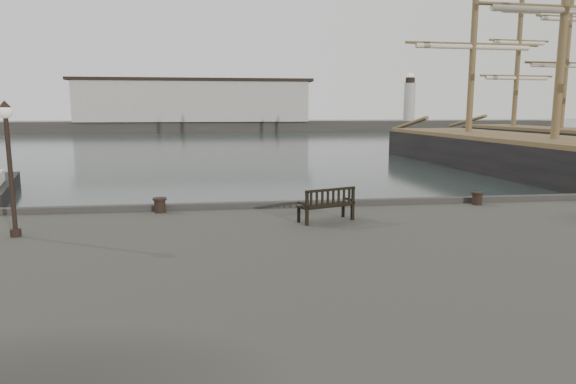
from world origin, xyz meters
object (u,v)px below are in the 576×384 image
at_px(bollard_left, 160,205).
at_px(bollard_right, 477,198).
at_px(lamp_post, 9,150).
at_px(tall_ship_far, 559,146).
at_px(tall_ship_main, 552,166).
at_px(bench, 326,211).

distance_m(bollard_left, bollard_right, 10.17).
bearing_deg(bollard_right, lamp_post, -169.62).
bearing_deg(tall_ship_far, bollard_left, -142.34).
distance_m(tall_ship_main, tall_ship_far, 20.80).
height_order(bollard_right, tall_ship_main, tall_ship_main).
relative_size(bollard_right, lamp_post, 0.13).
bearing_deg(tall_ship_main, lamp_post, -148.81).
height_order(bollard_right, lamp_post, lamp_post).
bearing_deg(bench, tall_ship_main, 22.41).
bearing_deg(bollard_right, tall_ship_far, 51.39).
bearing_deg(bollard_left, bench, -21.72).
relative_size(bollard_left, bollard_right, 1.05).
relative_size(lamp_post, tall_ship_main, 0.08).
distance_m(lamp_post, tall_ship_main, 33.71).
bearing_deg(lamp_post, bench, 4.77).
distance_m(bollard_right, lamp_post, 13.72).
bearing_deg(lamp_post, bollard_right, 10.38).
bearing_deg(tall_ship_far, tall_ship_main, -130.89).
bearing_deg(bench, lamp_post, 164.12).
xyz_separation_m(bollard_right, lamp_post, (-13.37, -2.45, 1.91)).
bearing_deg(tall_ship_main, tall_ship_far, 50.14).
bearing_deg(bench, bollard_left, 137.63).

